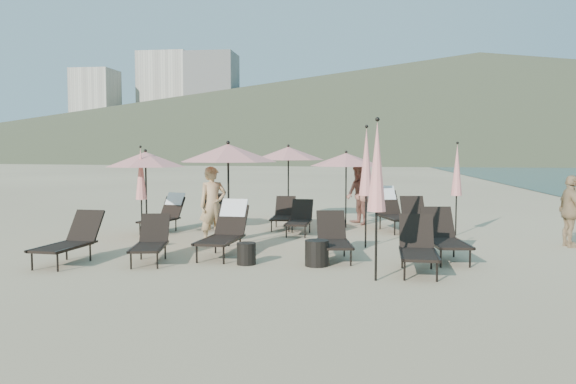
# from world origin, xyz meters

# --- Properties ---
(ground) EXTENTS (800.00, 800.00, 0.00)m
(ground) POSITION_xyz_m (0.00, 0.00, 0.00)
(ground) COLOR #D6BA8C
(ground) RESTS_ON ground
(volcanic_headland) EXTENTS (690.00, 690.00, 55.00)m
(volcanic_headland) POSITION_xyz_m (71.37, 302.62, 26.49)
(volcanic_headland) COLOR brown
(volcanic_headland) RESTS_ON ground
(hotel_skyline) EXTENTS (109.00, 82.00, 55.00)m
(hotel_skyline) POSITION_xyz_m (-93.62, 271.21, 24.18)
(hotel_skyline) COLOR beige
(hotel_skyline) RESTS_ON ground
(lounger_0) EXTENTS (0.76, 1.69, 0.95)m
(lounger_0) POSITION_xyz_m (-4.70, -0.66, 0.44)
(lounger_0) COLOR black
(lounger_0) RESTS_ON ground
(lounger_1) EXTENTS (0.86, 1.59, 0.86)m
(lounger_1) POSITION_xyz_m (-3.23, -0.33, 0.40)
(lounger_1) COLOR black
(lounger_1) RESTS_ON ground
(lounger_2) EXTENTS (0.78, 1.81, 1.10)m
(lounger_2) POSITION_xyz_m (-1.98, 0.53, 0.53)
(lounger_2) COLOR black
(lounger_2) RESTS_ON ground
(lounger_3) EXTENTS (0.83, 1.63, 0.90)m
(lounger_3) POSITION_xyz_m (0.24, 0.43, 0.42)
(lounger_3) COLOR black
(lounger_3) RESTS_ON ground
(lounger_4) EXTENTS (0.67, 1.67, 0.95)m
(lounger_4) POSITION_xyz_m (1.78, -0.55, 0.44)
(lounger_4) COLOR black
(lounger_4) RESTS_ON ground
(lounger_5) EXTENTS (0.85, 1.76, 0.98)m
(lounger_5) POSITION_xyz_m (2.40, 0.67, 0.46)
(lounger_5) COLOR black
(lounger_5) RESTS_ON ground
(lounger_6) EXTENTS (0.87, 1.67, 1.00)m
(lounger_6) POSITION_xyz_m (-4.44, 3.73, 0.48)
(lounger_6) COLOR black
(lounger_6) RESTS_ON ground
(lounger_7) EXTENTS (1.01, 1.71, 0.92)m
(lounger_7) POSITION_xyz_m (-3.34, 4.53, 0.43)
(lounger_7) COLOR black
(lounger_7) RESTS_ON ground
(lounger_8) EXTENTS (0.60, 1.50, 0.86)m
(lounger_8) POSITION_xyz_m (-1.39, 4.72, 0.40)
(lounger_8) COLOR black
(lounger_8) RESTS_ON ground
(lounger_9) EXTENTS (0.60, 1.50, 0.85)m
(lounger_9) POSITION_xyz_m (-0.82, 3.73, 0.40)
(lounger_9) COLOR black
(lounger_9) RESTS_ON ground
(lounger_10) EXTENTS (1.20, 1.98, 1.16)m
(lounger_10) POSITION_xyz_m (1.58, 4.83, 0.56)
(lounger_10) COLOR black
(lounger_10) RESTS_ON ground
(lounger_11) EXTENTS (0.84, 1.71, 0.95)m
(lounger_11) POSITION_xyz_m (2.17, 4.00, 0.44)
(lounger_11) COLOR black
(lounger_11) RESTS_ON ground
(umbrella_open_0) EXTENTS (2.03, 2.03, 2.19)m
(umbrella_open_0) POSITION_xyz_m (-4.54, 2.71, 1.93)
(umbrella_open_0) COLOR black
(umbrella_open_0) RESTS_ON ground
(umbrella_open_1) EXTENTS (2.20, 2.20, 2.36)m
(umbrella_open_1) POSITION_xyz_m (-2.18, 1.61, 2.09)
(umbrella_open_1) COLOR black
(umbrella_open_1) RESTS_ON ground
(umbrella_open_2) EXTENTS (2.18, 2.18, 2.35)m
(umbrella_open_2) POSITION_xyz_m (-1.47, 6.30, 2.08)
(umbrella_open_2) COLOR black
(umbrella_open_2) RESTS_ON ground
(umbrella_open_3) EXTENTS (2.00, 2.00, 2.16)m
(umbrella_open_3) POSITION_xyz_m (0.32, 5.07, 1.91)
(umbrella_open_3) COLOR black
(umbrella_open_3) RESTS_ON ground
(umbrella_closed_0) EXTENTS (0.31, 0.31, 2.67)m
(umbrella_closed_0) POSITION_xyz_m (1.03, -1.38, 1.86)
(umbrella_closed_0) COLOR black
(umbrella_closed_0) RESTS_ON ground
(umbrella_closed_1) EXTENTS (0.28, 0.28, 2.37)m
(umbrella_closed_1) POSITION_xyz_m (3.13, 3.99, 1.65)
(umbrella_closed_1) COLOR black
(umbrella_closed_1) RESTS_ON ground
(umbrella_closed_2) EXTENTS (0.27, 0.27, 2.27)m
(umbrella_closed_2) POSITION_xyz_m (-4.49, 2.27, 1.58)
(umbrella_closed_2) COLOR black
(umbrella_closed_2) RESTS_ON ground
(umbrella_closed_3) EXTENTS (0.32, 0.32, 2.70)m
(umbrella_closed_3) POSITION_xyz_m (0.87, 1.82, 1.88)
(umbrella_closed_3) COLOR black
(umbrella_closed_3) RESTS_ON ground
(side_table_0) EXTENTS (0.36, 0.36, 0.41)m
(side_table_0) POSITION_xyz_m (-1.35, -0.36, 0.20)
(side_table_0) COLOR black
(side_table_0) RESTS_ON ground
(side_table_1) EXTENTS (0.44, 0.44, 0.48)m
(side_table_1) POSITION_xyz_m (-0.03, -0.31, 0.24)
(side_table_1) COLOR black
(side_table_1) RESTS_ON ground
(beachgoer_a) EXTENTS (0.78, 0.72, 1.78)m
(beachgoer_a) POSITION_xyz_m (-2.60, 1.86, 0.89)
(beachgoer_a) COLOR tan
(beachgoer_a) RESTS_ON ground
(beachgoer_b) EXTENTS (0.99, 1.06, 1.74)m
(beachgoer_b) POSITION_xyz_m (0.67, 5.89, 0.87)
(beachgoer_b) COLOR #A36654
(beachgoer_b) RESTS_ON ground
(beachgoer_c) EXTENTS (0.49, 0.98, 1.60)m
(beachgoer_c) POSITION_xyz_m (5.37, 2.55, 0.80)
(beachgoer_c) COLOR tan
(beachgoer_c) RESTS_ON ground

